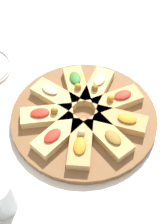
# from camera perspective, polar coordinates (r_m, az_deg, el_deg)

# --- Properties ---
(ground_plane) EXTENTS (3.00, 3.00, 0.00)m
(ground_plane) POSITION_cam_1_polar(r_m,az_deg,el_deg) (0.90, 0.00, -1.17)
(ground_plane) COLOR silver
(serving_board) EXTENTS (0.42, 0.42, 0.02)m
(serving_board) POSITION_cam_1_polar(r_m,az_deg,el_deg) (0.90, 0.00, -0.83)
(serving_board) COLOR brown
(serving_board) RESTS_ON ground_plane
(focaccia_slice_0) EXTENTS (0.11, 0.16, 0.04)m
(focaccia_slice_0) POSITION_cam_1_polar(r_m,az_deg,el_deg) (0.91, 6.03, 2.17)
(focaccia_slice_0) COLOR tan
(focaccia_slice_0) RESTS_ON serving_board
(focaccia_slice_1) EXTENTS (0.16, 0.11, 0.04)m
(focaccia_slice_1) POSITION_cam_1_polar(r_m,az_deg,el_deg) (0.94, 2.46, 4.68)
(focaccia_slice_1) COLOR #DBB775
(focaccia_slice_1) RESTS_ON serving_board
(focaccia_slice_2) EXTENTS (0.15, 0.09, 0.04)m
(focaccia_slice_2) POSITION_cam_1_polar(r_m,az_deg,el_deg) (0.94, -1.39, 4.92)
(focaccia_slice_2) COLOR tan
(focaccia_slice_2) RESTS_ON serving_board
(focaccia_slice_3) EXTENTS (0.13, 0.15, 0.03)m
(focaccia_slice_3) POSITION_cam_1_polar(r_m,az_deg,el_deg) (0.92, -5.34, 3.04)
(focaccia_slice_3) COLOR #DBB775
(focaccia_slice_3) RESTS_ON serving_board
(focaccia_slice_4) EXTENTS (0.07, 0.15, 0.04)m
(focaccia_slice_4) POSITION_cam_1_polar(r_m,az_deg,el_deg) (0.88, -6.81, -0.61)
(focaccia_slice_4) COLOR #DBB775
(focaccia_slice_4) RESTS_ON serving_board
(focaccia_slice_5) EXTENTS (0.15, 0.14, 0.03)m
(focaccia_slice_5) POSITION_cam_1_polar(r_m,az_deg,el_deg) (0.83, -4.88, -4.17)
(focaccia_slice_5) COLOR #DBB775
(focaccia_slice_5) RESTS_ON serving_board
(focaccia_slice_6) EXTENTS (0.15, 0.07, 0.04)m
(focaccia_slice_6) POSITION_cam_1_polar(r_m,az_deg,el_deg) (0.82, -0.63, -5.67)
(focaccia_slice_6) COLOR tan
(focaccia_slice_6) RESTS_ON serving_board
(focaccia_slice_7) EXTENTS (0.15, 0.13, 0.03)m
(focaccia_slice_7) POSITION_cam_1_polar(r_m,az_deg,el_deg) (0.83, 4.50, -4.44)
(focaccia_slice_7) COLOR tan
(focaccia_slice_7) RESTS_ON serving_board
(focaccia_slice_8) EXTENTS (0.10, 0.16, 0.03)m
(focaccia_slice_8) POSITION_cam_1_polar(r_m,az_deg,el_deg) (0.87, 6.70, -1.55)
(focaccia_slice_8) COLOR tan
(focaccia_slice_8) RESTS_ON serving_board
(napkin_stack) EXTENTS (0.16, 0.15, 0.00)m
(napkin_stack) POSITION_cam_1_polar(r_m,az_deg,el_deg) (1.18, 10.03, 13.41)
(napkin_stack) COLOR white
(napkin_stack) RESTS_ON ground_plane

